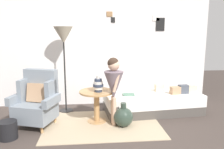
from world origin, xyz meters
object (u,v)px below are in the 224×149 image
(side_table, at_px, (97,100))
(magazine_basket, at_px, (8,130))
(demijohn_near, at_px, (123,117))
(vase_striped, at_px, (98,85))
(armchair, at_px, (37,101))
(floor_lamp, at_px, (64,39))
(daybed, at_px, (153,103))
(person_child, at_px, (114,82))
(book_on_daybed, at_px, (129,94))

(side_table, xyz_separation_m, magazine_basket, (-1.37, -0.55, -0.28))
(demijohn_near, xyz_separation_m, magazine_basket, (-1.82, -0.29, -0.03))
(vase_striped, bearing_deg, armchair, 179.78)
(armchair, distance_m, side_table, 1.03)
(demijohn_near, bearing_deg, floor_lamp, 140.28)
(daybed, distance_m, person_child, 1.16)
(daybed, xyz_separation_m, book_on_daybed, (-0.51, -0.09, 0.22))
(floor_lamp, relative_size, person_child, 1.44)
(daybed, xyz_separation_m, floor_lamp, (-1.76, 0.24, 1.28))
(daybed, distance_m, vase_striped, 1.30)
(vase_striped, xyz_separation_m, person_child, (0.26, -0.11, 0.07))
(person_child, xyz_separation_m, magazine_basket, (-1.66, -0.38, -0.63))
(side_table, bearing_deg, person_child, -29.87)
(daybed, bearing_deg, vase_striped, -158.55)
(armchair, bearing_deg, side_table, 2.82)
(armchair, distance_m, person_child, 1.37)
(daybed, relative_size, magazine_basket, 7.03)
(armchair, relative_size, demijohn_near, 2.30)
(person_child, bearing_deg, floor_lamp, 138.81)
(side_table, height_order, demijohn_near, side_table)
(vase_striped, distance_m, demijohn_near, 0.70)
(daybed, height_order, vase_striped, vase_striped)
(demijohn_near, bearing_deg, armchair, 172.00)
(daybed, bearing_deg, demijohn_near, -137.22)
(armchair, xyz_separation_m, vase_striped, (1.06, -0.00, 0.26))
(daybed, xyz_separation_m, side_table, (-1.14, -0.38, 0.22))
(armchair, bearing_deg, daybed, 11.28)
(floor_lamp, distance_m, book_on_daybed, 1.68)
(armchair, relative_size, person_child, 0.81)
(floor_lamp, height_order, magazine_basket, floor_lamp)
(book_on_daybed, bearing_deg, person_child, -126.39)
(daybed, distance_m, book_on_daybed, 0.56)
(demijohn_near, relative_size, magazine_basket, 1.51)
(vase_striped, distance_m, person_child, 0.29)
(daybed, xyz_separation_m, demijohn_near, (-0.69, -0.64, -0.03))
(daybed, distance_m, side_table, 1.23)
(armchair, height_order, person_child, person_child)
(side_table, relative_size, vase_striped, 2.10)
(armchair, distance_m, daybed, 2.23)
(floor_lamp, xyz_separation_m, person_child, (0.91, -0.79, -0.72))
(magazine_basket, bearing_deg, book_on_daybed, 22.79)
(vase_striped, xyz_separation_m, magazine_basket, (-1.40, -0.49, -0.56))
(magazine_basket, bearing_deg, daybed, 20.29)
(person_child, height_order, book_on_daybed, person_child)
(side_table, height_order, book_on_daybed, side_table)
(armchair, xyz_separation_m, side_table, (1.03, 0.05, -0.02))
(side_table, relative_size, person_child, 0.52)
(demijohn_near, distance_m, magazine_basket, 1.84)
(side_table, relative_size, demijohn_near, 1.46)
(side_table, bearing_deg, armchair, -177.18)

